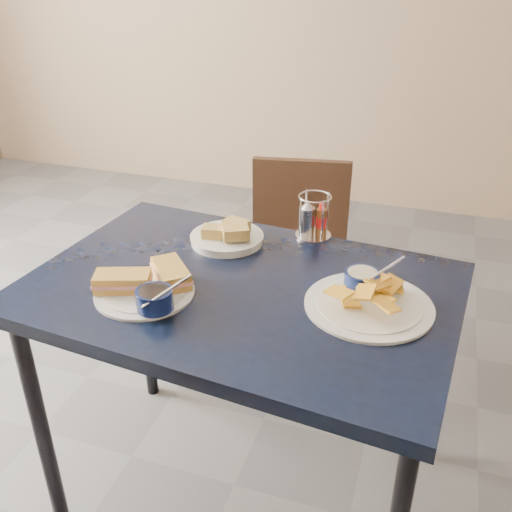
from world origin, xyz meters
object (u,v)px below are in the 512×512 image
(dining_table, at_px, (241,308))
(bread_basket, at_px, (228,236))
(condiment_caddy, at_px, (312,219))
(sandwich_plate, at_px, (148,286))
(chair_far, at_px, (300,251))
(plantain_plate, at_px, (367,297))

(dining_table, xyz_separation_m, bread_basket, (-0.12, 0.22, 0.09))
(dining_table, xyz_separation_m, condiment_caddy, (0.11, 0.35, 0.13))
(sandwich_plate, bearing_deg, dining_table, 30.72)
(bread_basket, xyz_separation_m, condiment_caddy, (0.23, 0.13, 0.04))
(dining_table, distance_m, sandwich_plate, 0.26)
(bread_basket, bearing_deg, sandwich_plate, -104.09)
(dining_table, height_order, bread_basket, bread_basket)
(chair_far, height_order, sandwich_plate, sandwich_plate)
(sandwich_plate, xyz_separation_m, condiment_caddy, (0.31, 0.47, 0.03))
(plantain_plate, distance_m, condiment_caddy, 0.40)
(dining_table, xyz_separation_m, plantain_plate, (0.33, 0.02, 0.09))
(sandwich_plate, relative_size, bread_basket, 1.39)
(chair_far, xyz_separation_m, condiment_caddy, (0.13, -0.42, 0.34))
(chair_far, bearing_deg, dining_table, -88.24)
(bread_basket, relative_size, condiment_caddy, 1.59)
(chair_far, relative_size, plantain_plate, 2.56)
(chair_far, height_order, plantain_plate, plantain_plate)
(sandwich_plate, relative_size, plantain_plate, 0.94)
(dining_table, relative_size, sandwich_plate, 3.92)
(dining_table, relative_size, condiment_caddy, 8.67)
(chair_far, bearing_deg, condiment_caddy, -72.28)
(plantain_plate, xyz_separation_m, condiment_caddy, (-0.22, 0.33, 0.04))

